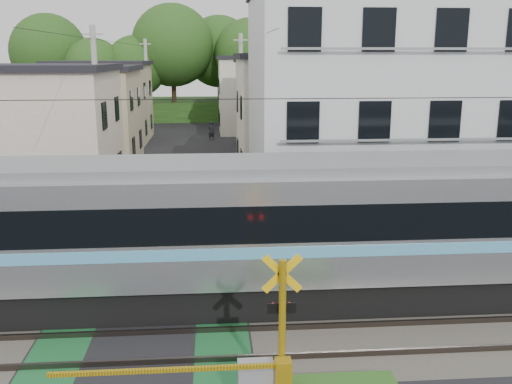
{
  "coord_description": "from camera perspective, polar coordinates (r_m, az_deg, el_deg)",
  "views": [
    {
      "loc": [
        1.72,
        -13.45,
        6.67
      ],
      "look_at": [
        3.18,
        5.0,
        2.24
      ],
      "focal_mm": 40.0,
      "sensor_mm": 36.0,
      "label": 1
    }
  ],
  "objects": [
    {
      "name": "pedestrian",
      "position": [
        46.42,
        -4.5,
        6.12
      ],
      "size": [
        0.64,
        0.5,
        1.56
      ],
      "primitive_type": "imported",
      "rotation": [
        0.0,
        0.0,
        3.38
      ],
      "color": "#292A33",
      "rests_on": "ground"
    },
    {
      "name": "weed_patches",
      "position": [
        14.85,
        -4.02,
        -12.47
      ],
      "size": [
        10.25,
        8.8,
        0.4
      ],
      "color": "#2D5E1E",
      "rests_on": "ground"
    },
    {
      "name": "crossing_signal_near",
      "position": [
        11.5,
        0.47,
        -17.75
      ],
      "size": [
        4.74,
        0.65,
        3.09
      ],
      "color": "yellow",
      "rests_on": "ground"
    },
    {
      "name": "tree_hill",
      "position": [
        61.5,
        -6.08,
        12.42
      ],
      "size": [
        40.0,
        12.67,
        11.86
      ],
      "color": "#29501A",
      "rests_on": "ground"
    },
    {
      "name": "crossing_signal_far",
      "position": [
        18.62,
        -17.73,
        -5.87
      ],
      "size": [
        4.74,
        0.65,
        3.09
      ],
      "color": "yellow",
      "rests_on": "ground"
    },
    {
      "name": "utility_poles",
      "position": [
        36.66,
        -8.96,
        9.25
      ],
      "size": [
        7.9,
        42.0,
        8.0
      ],
      "color": "#A5A5A0",
      "rests_on": "ground"
    },
    {
      "name": "catenary",
      "position": [
        14.46,
        12.8,
        1.24
      ],
      "size": [
        60.0,
        5.04,
        7.0
      ],
      "color": "#2D2D33",
      "rests_on": "ground"
    },
    {
      "name": "track_bed",
      "position": [
        15.1,
        -10.87,
        -12.87
      ],
      "size": [
        120.0,
        120.0,
        0.14
      ],
      "color": "#47423A",
      "rests_on": "ground"
    },
    {
      "name": "apartment_block",
      "position": [
        24.01,
        12.03,
        8.35
      ],
      "size": [
        10.2,
        8.36,
        9.3
      ],
      "color": "silver",
      "rests_on": "ground"
    },
    {
      "name": "houses_row",
      "position": [
        39.55,
        -6.7,
        8.4
      ],
      "size": [
        22.07,
        31.35,
        6.8
      ],
      "color": "beige",
      "rests_on": "ground"
    },
    {
      "name": "ground",
      "position": [
        15.12,
        -10.87,
        -12.99
      ],
      "size": [
        120.0,
        120.0,
        0.0
      ],
      "primitive_type": "plane",
      "color": "black"
    }
  ]
}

